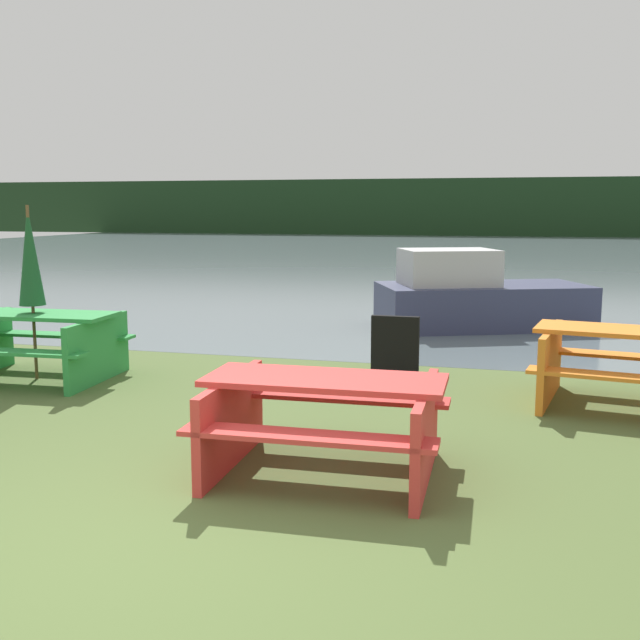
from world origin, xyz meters
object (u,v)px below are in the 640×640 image
picnic_table_red (325,414)px  picnic_table_orange (627,361)px  boat (476,298)px  umbrella_darkgreen (30,256)px  signboard (395,348)px  picnic_table_green (35,339)px

picnic_table_red → picnic_table_orange: (2.43, 2.57, 0.02)m
picnic_table_red → picnic_table_orange: size_ratio=0.93×
picnic_table_red → boat: bearing=84.7°
umbrella_darkgreen → signboard: bearing=14.0°
picnic_table_green → boat: boat is taller
picnic_table_red → signboard: size_ratio=2.41×
picnic_table_red → signboard: bearing=89.8°
picnic_table_green → signboard: picnic_table_green is taller
boat → signboard: size_ratio=4.97×
picnic_table_green → boat: 7.02m
picnic_table_green → umbrella_darkgreen: (-0.00, -0.00, 0.96)m
picnic_table_red → signboard: (0.01, 3.17, -0.08)m
picnic_table_green → signboard: size_ratio=2.57×
umbrella_darkgreen → signboard: size_ratio=2.68×
picnic_table_green → picnic_table_orange: picnic_table_orange is taller
picnic_table_green → umbrella_darkgreen: bearing=-135.0°
picnic_table_red → umbrella_darkgreen: (-4.03, 2.16, 0.97)m
umbrella_darkgreen → picnic_table_red: bearing=-28.2°
picnic_table_orange → umbrella_darkgreen: 6.54m
picnic_table_orange → picnic_table_green: bearing=-176.3°
picnic_table_green → picnic_table_red: bearing=-28.2°
picnic_table_red → boat: boat is taller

